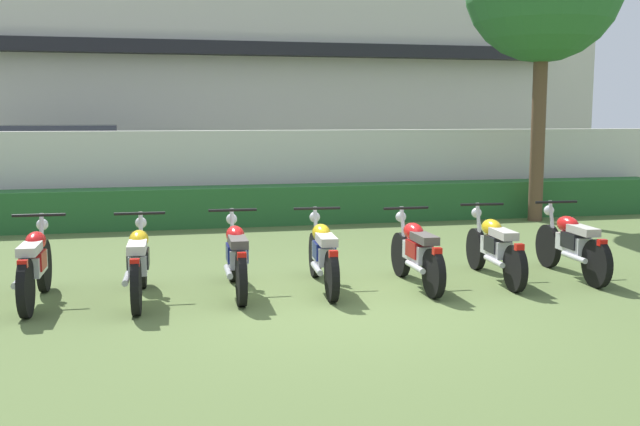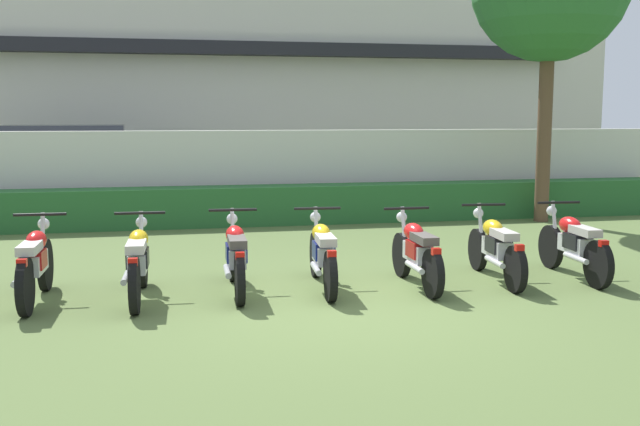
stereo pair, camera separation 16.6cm
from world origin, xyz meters
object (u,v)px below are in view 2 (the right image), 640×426
at_px(motorcycle_in_row_4, 417,252).
at_px(motorcycle_in_row_6, 574,244).
at_px(parked_car, 71,167).
at_px(motorcycle_in_row_0, 35,263).
at_px(motorcycle_in_row_2, 236,256).
at_px(motorcycle_in_row_5, 496,247).
at_px(motorcycle_in_row_1, 138,261).
at_px(motorcycle_in_row_3, 322,253).

distance_m(motorcycle_in_row_4, motorcycle_in_row_6, 2.19).
bearing_deg(parked_car, motorcycle_in_row_4, -63.14).
xyz_separation_m(motorcycle_in_row_0, motorcycle_in_row_2, (2.28, 0.02, -0.01)).
distance_m(motorcycle_in_row_4, motorcycle_in_row_5, 1.12).
bearing_deg(motorcycle_in_row_1, motorcycle_in_row_5, -86.66).
bearing_deg(motorcycle_in_row_1, motorcycle_in_row_2, -81.48).
bearing_deg(motorcycle_in_row_1, motorcycle_in_row_3, -84.61).
height_order(motorcycle_in_row_1, motorcycle_in_row_2, motorcycle_in_row_1).
height_order(parked_car, motorcycle_in_row_5, parked_car).
height_order(parked_car, motorcycle_in_row_3, parked_car).
bearing_deg(motorcycle_in_row_6, motorcycle_in_row_5, 90.11).
height_order(motorcycle_in_row_1, motorcycle_in_row_6, motorcycle_in_row_1).
distance_m(motorcycle_in_row_2, motorcycle_in_row_5, 3.33).
bearing_deg(motorcycle_in_row_0, motorcycle_in_row_1, -93.71).
bearing_deg(parked_car, motorcycle_in_row_5, -57.75).
bearing_deg(motorcycle_in_row_3, motorcycle_in_row_5, -86.72).
height_order(motorcycle_in_row_0, motorcycle_in_row_3, motorcycle_in_row_0).
relative_size(parked_car, motorcycle_in_row_6, 2.44).
bearing_deg(motorcycle_in_row_5, motorcycle_in_row_2, 93.84).
bearing_deg(motorcycle_in_row_3, motorcycle_in_row_0, 94.52).
bearing_deg(parked_car, motorcycle_in_row_0, -88.23).
distance_m(parked_car, motorcycle_in_row_1, 9.37).
bearing_deg(motorcycle_in_row_1, parked_car, 13.14).
height_order(motorcycle_in_row_0, motorcycle_in_row_1, motorcycle_in_row_0).
bearing_deg(motorcycle_in_row_6, motorcycle_in_row_1, 93.18).
bearing_deg(parked_car, motorcycle_in_row_1, -81.28).
relative_size(motorcycle_in_row_0, motorcycle_in_row_2, 0.98).
relative_size(parked_car, motorcycle_in_row_1, 2.38).
height_order(motorcycle_in_row_2, motorcycle_in_row_5, motorcycle_in_row_2).
relative_size(motorcycle_in_row_3, motorcycle_in_row_4, 1.08).
relative_size(motorcycle_in_row_4, motorcycle_in_row_6, 0.96).
relative_size(motorcycle_in_row_0, motorcycle_in_row_5, 0.96).
distance_m(motorcycle_in_row_5, motorcycle_in_row_6, 1.07).
xyz_separation_m(motorcycle_in_row_2, motorcycle_in_row_6, (4.41, -0.09, -0.00)).
height_order(motorcycle_in_row_0, motorcycle_in_row_5, motorcycle_in_row_0).
xyz_separation_m(parked_car, motorcycle_in_row_4, (5.11, -9.23, -0.49)).
bearing_deg(motorcycle_in_row_0, motorcycle_in_row_6, -89.24).
bearing_deg(motorcycle_in_row_6, parked_car, 41.44).
relative_size(motorcycle_in_row_2, motorcycle_in_row_4, 1.05).
xyz_separation_m(motorcycle_in_row_0, motorcycle_in_row_6, (6.68, -0.07, -0.01)).
relative_size(motorcycle_in_row_3, motorcycle_in_row_5, 1.00).
relative_size(parked_car, motorcycle_in_row_0, 2.49).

